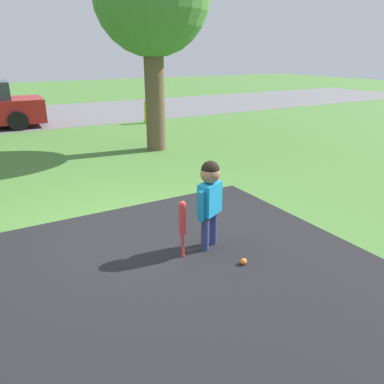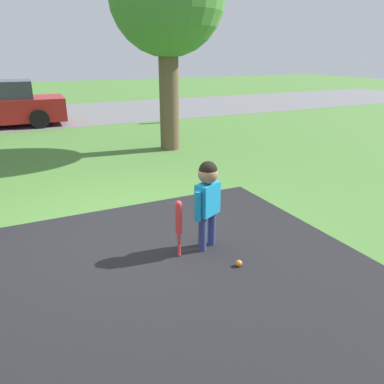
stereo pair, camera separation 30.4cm
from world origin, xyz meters
name	(u,v)px [view 1 (the left image)]	position (x,y,z in m)	size (l,w,h in m)	color
ground_plane	(125,241)	(0.00, 0.00, 0.00)	(60.00, 60.00, 0.00)	#477533
driveway_strip	(293,371)	(0.33, -2.50, 0.00)	(3.99, 7.00, 0.01)	black
street_strip	(17,117)	(0.00, 10.90, 0.00)	(40.00, 6.00, 0.01)	slate
child	(210,193)	(0.81, -0.63, 0.68)	(0.39, 0.27, 1.05)	navy
baseball_bat	(182,221)	(0.43, -0.68, 0.44)	(0.08, 0.08, 0.67)	red
sports_ball	(243,261)	(0.92, -1.16, 0.04)	(0.07, 0.07, 0.07)	orange
fire_hydrant	(147,112)	(3.57, 7.48, 0.36)	(0.25, 0.22, 0.74)	yellow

